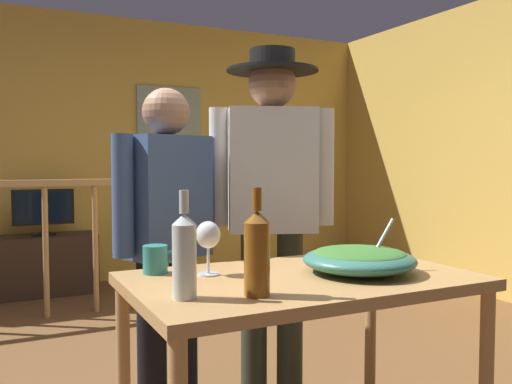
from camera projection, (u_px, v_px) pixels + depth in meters
back_wall at (114, 150)px, 5.45m from camera, size 5.71×0.10×2.62m
side_wall_right at (500, 148)px, 4.72m from camera, size 0.10×4.78×2.62m
framed_picture at (170, 122)px, 5.63m from camera, size 0.68×0.03×0.71m
stair_railing at (52, 231)px, 4.15m from camera, size 3.05×0.10×1.11m
tv_console at (44, 265)px, 4.89m from camera, size 0.90×0.40×0.53m
flat_screen_tv at (43, 208)px, 4.83m from camera, size 0.52×0.12×0.41m
serving_table at (301, 301)px, 1.92m from camera, size 1.20×0.72×0.79m
salad_bowl at (359, 259)px, 1.96m from camera, size 0.41×0.41×0.21m
wine_glass at (208, 237)px, 1.92m from camera, size 0.09×0.09×0.19m
wine_bottle_amber at (257, 251)px, 1.62m from camera, size 0.08×0.08×0.33m
wine_bottle_clear at (184, 254)px, 1.59m from camera, size 0.07×0.07×0.32m
mug_teal at (156, 259)px, 1.95m from camera, size 0.12×0.09×0.10m
person_standing_left at (167, 231)px, 2.44m from camera, size 0.52×0.33×1.52m
person_standing_right at (272, 191)px, 2.67m from camera, size 0.58×0.45×1.74m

